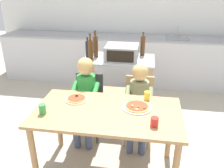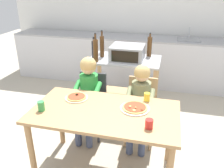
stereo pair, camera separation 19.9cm
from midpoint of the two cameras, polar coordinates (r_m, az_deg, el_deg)
ground_plane at (r=3.60m, az=4.82°, el=-7.77°), size 11.27×11.27×0.00m
back_wall_tiled at (r=4.83m, az=9.02°, el=17.32°), size 5.52×0.12×2.70m
kitchen_counter at (r=4.62m, az=7.81°, el=5.68°), size 4.97×0.60×1.11m
kitchen_island_cart at (r=3.39m, az=4.66°, el=1.35°), size 0.98×0.58×0.88m
toaster_oven at (r=3.23m, az=5.62°, el=7.56°), size 0.44×0.40×0.20m
bottle_squat_spirits at (r=3.33m, az=-0.72°, el=9.13°), size 0.06×0.06×0.38m
bottle_tall_green_wine at (r=3.32m, az=-2.70°, el=8.51°), size 0.06×0.06×0.29m
bottle_slim_sauce at (r=3.54m, az=-0.81°, el=9.69°), size 0.06×0.06×0.32m
bottle_dark_olive_oil at (r=3.12m, az=-2.16°, el=8.17°), size 0.07×0.07×0.38m
bottle_brown_beer at (r=3.42m, az=10.74°, el=8.95°), size 0.07×0.07×0.33m
dining_table at (r=2.32m, az=0.67°, el=-8.70°), size 1.42×0.76×0.74m
dining_chair_left at (r=3.01m, az=-3.13°, el=-3.94°), size 0.36×0.36×0.81m
dining_chair_right at (r=2.91m, az=8.97°, el=-5.30°), size 0.36×0.36×0.81m
child_in_green_shirt at (r=2.82m, az=-3.92°, el=-1.39°), size 0.32×0.42×1.05m
child_in_olive_shirt at (r=2.72m, az=8.94°, el=-3.41°), size 0.32×0.42×1.01m
pizza_plate_cream at (r=2.50m, az=-6.36°, el=-3.27°), size 0.24×0.24×0.03m
pizza_plate_white at (r=2.31m, az=8.05°, el=-5.81°), size 0.29×0.29×0.03m
drinking_cup_green at (r=2.32m, az=-14.47°, el=-5.25°), size 0.07×0.07×0.10m
drinking_cup_red at (r=2.04m, az=11.79°, el=-9.52°), size 0.07×0.07×0.08m
drinking_cup_yellow at (r=2.47m, az=10.76°, el=-3.15°), size 0.06×0.06×0.09m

